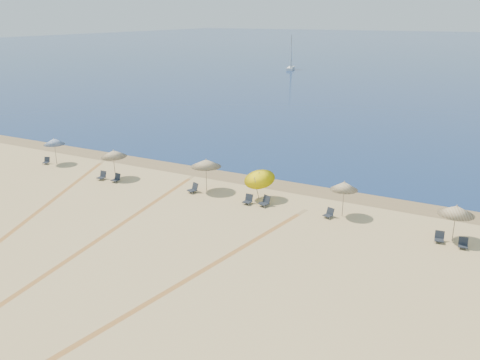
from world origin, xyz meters
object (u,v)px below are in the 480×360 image
Objects in this scene: chair_1 at (102,176)px; chair_3 at (193,188)px; umbrella_1 at (114,154)px; umbrella_3 at (259,176)px; umbrella_5 at (456,210)px; chair_5 at (265,202)px; chair_4 at (248,200)px; umbrella_0 at (54,141)px; chair_7 at (439,237)px; sailboat_2 at (291,59)px; umbrella_4 at (344,186)px; umbrella_2 at (206,163)px; chair_6 at (329,213)px; chair_8 at (463,244)px; chair_0 at (46,161)px; chair_2 at (116,178)px.

chair_3 is (8.48, 0.86, 0.02)m from chair_1.
umbrella_3 is at bearing 4.89° from umbrella_1.
chair_5 is at bearing -179.74° from umbrella_5.
chair_1 is at bearing -175.81° from chair_4.
umbrella_5 is 2.63× the size of chair_5.
umbrella_1 is 3.59× the size of chair_1.
umbrella_0 is 2.76× the size of chair_3.
chair_5 is at bearing 170.56° from chair_7.
sailboat_2 is (-46.51, 86.72, 0.51)m from umbrella_5.
chair_4 is (-6.74, -0.92, -1.88)m from umbrella_4.
umbrella_4 is (10.86, -0.03, -0.07)m from umbrella_2.
umbrella_0 is at bearing 178.94° from chair_4.
umbrella_4 is 2.13m from chair_6.
chair_5 is 1.27× the size of chair_7.
umbrella_2 is 0.31× the size of sailboat_2.
chair_8 is (7.73, -1.42, -1.91)m from umbrella_4.
sailboat_2 is (-47.17, 87.46, 2.24)m from chair_8.
chair_4 is at bearing -21.63° from chair_0.
chair_2 is 0.94× the size of chair_6.
chair_7 is 1.36m from chair_8.
umbrella_5 is at bearing 30.25° from chair_7.
chair_1 is 0.08× the size of sailboat_2.
chair_1 is at bearing -158.91° from chair_6.
chair_6 is (-0.73, -0.64, -1.90)m from umbrella_4.
chair_0 is at bearing -178.04° from umbrella_2.
umbrella_3 is at bearing -170.35° from chair_6.
umbrella_4 is 2.85× the size of chair_5.
chair_1 reaches higher than chair_8.
sailboat_2 is at bearing 108.38° from umbrella_2.
chair_3 is (7.69, 0.13, -1.82)m from umbrella_1.
umbrella_4 reaches higher than umbrella_0.
umbrella_5 is at bearing -77.02° from sailboat_2.
umbrella_1 is 2.80× the size of chair_5.
umbrella_5 is 25.70m from chair_2.
umbrella_2 is 1.03× the size of umbrella_3.
chair_8 is at bearing -48.58° from umbrella_5.
umbrella_5 is 2.63× the size of chair_3.
sailboat_2 is (-27.88, 86.79, 2.19)m from chair_3.
sailboat_2 is at bearing 114.62° from umbrella_4.
umbrella_1 is at bearing -5.67° from umbrella_0.
chair_8 is (0.66, -0.75, -1.72)m from umbrella_5.
umbrella_5 is at bearing 18.03° from chair_6.
chair_4 is at bearing 19.50° from chair_3.
sailboat_2 is at bearing 98.25° from umbrella_0.
chair_8 is (27.77, 0.19, -0.03)m from chair_1.
umbrella_1 reaches higher than chair_0.
umbrella_2 reaches higher than umbrella_1.
umbrella_2 is at bearing -165.58° from chair_6.
chair_2 is at bearing -175.25° from umbrella_4.
umbrella_4 is 5.82m from chair_5.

